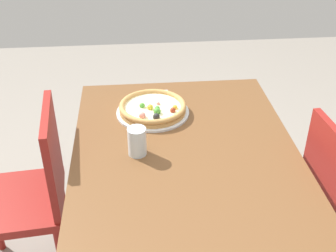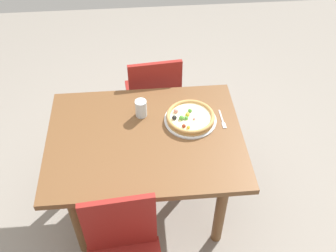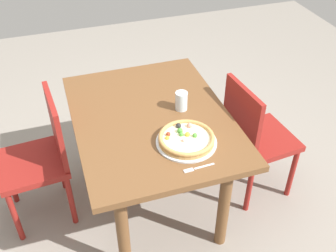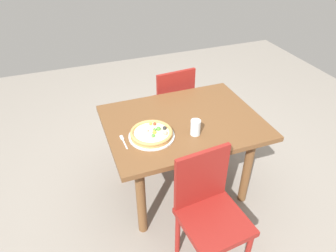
{
  "view_description": "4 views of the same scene",
  "coord_description": "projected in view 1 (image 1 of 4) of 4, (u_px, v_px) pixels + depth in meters",
  "views": [
    {
      "loc": [
        1.4,
        -0.2,
        1.74
      ],
      "look_at": [
        -0.15,
        -0.06,
        0.76
      ],
      "focal_mm": 46.41,
      "sensor_mm": 36.0,
      "label": 1
    },
    {
      "loc": [
        -0.0,
        1.61,
        2.43
      ],
      "look_at": [
        -0.15,
        -0.06,
        0.76
      ],
      "focal_mm": 41.32,
      "sensor_mm": 36.0,
      "label": 2
    },
    {
      "loc": [
        -1.81,
        0.49,
        2.13
      ],
      "look_at": [
        -0.15,
        -0.06,
        0.76
      ],
      "focal_mm": 42.73,
      "sensor_mm": 36.0,
      "label": 3
    },
    {
      "loc": [
        -0.8,
        -1.81,
        2.07
      ],
      "look_at": [
        -0.15,
        -0.06,
        0.76
      ],
      "focal_mm": 33.14,
      "sensor_mm": 36.0,
      "label": 4
    }
  ],
  "objects": [
    {
      "name": "dining_table",
      "position": [
        185.0,
        171.0,
        1.79
      ],
      "size": [
        1.19,
        0.9,
        0.74
      ],
      "color": "brown",
      "rests_on": "ground"
    },
    {
      "name": "chair_near",
      "position": [
        31.0,
        193.0,
        1.89
      ],
      "size": [
        0.44,
        0.44,
        0.88
      ],
      "rotation": [
        0.0,
        0.0,
        3.24
      ],
      "color": "maroon",
      "rests_on": "ground"
    },
    {
      "name": "plate",
      "position": [
        153.0,
        112.0,
        1.97
      ],
      "size": [
        0.33,
        0.33,
        0.01
      ],
      "primitive_type": "cylinder",
      "color": "silver",
      "rests_on": "dining_table"
    },
    {
      "name": "pizza",
      "position": [
        153.0,
        108.0,
        1.95
      ],
      "size": [
        0.3,
        0.3,
        0.05
      ],
      "color": "tan",
      "rests_on": "plate"
    },
    {
      "name": "fork",
      "position": [
        154.0,
        92.0,
        2.14
      ],
      "size": [
        0.02,
        0.17,
        0.0
      ],
      "rotation": [
        0.0,
        0.0,
        1.61
      ],
      "color": "silver",
      "rests_on": "dining_table"
    },
    {
      "name": "drinking_glass",
      "position": [
        137.0,
        141.0,
        1.68
      ],
      "size": [
        0.07,
        0.07,
        0.12
      ],
      "primitive_type": "cylinder",
      "color": "silver",
      "rests_on": "dining_table"
    }
  ]
}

